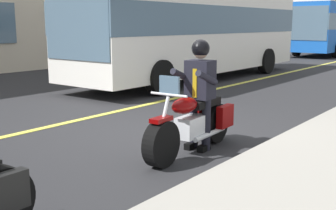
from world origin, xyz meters
TOP-DOWN VIEW (x-y plane):
  - ground_plane at (0.00, 0.00)m, footprint 80.00×80.00m
  - lane_center_stripe at (0.00, -2.00)m, footprint 60.00×0.16m
  - motorcycle_main at (0.63, 1.13)m, footprint 2.22×0.67m
  - rider_main at (0.44, 1.12)m, footprint 0.64×0.57m
  - bus_near at (-6.80, -3.81)m, footprint 11.05×2.70m
  - bus_far at (-23.49, -4.01)m, footprint 11.05×2.70m

SIDE VIEW (x-z plane):
  - ground_plane at x=0.00m, z-range 0.00..0.00m
  - lane_center_stripe at x=0.00m, z-range 0.00..0.01m
  - motorcycle_main at x=0.63m, z-range -0.18..1.08m
  - rider_main at x=0.44m, z-range 0.17..1.91m
  - bus_near at x=-6.80m, z-range 0.22..3.52m
  - bus_far at x=-23.49m, z-range 0.22..3.52m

